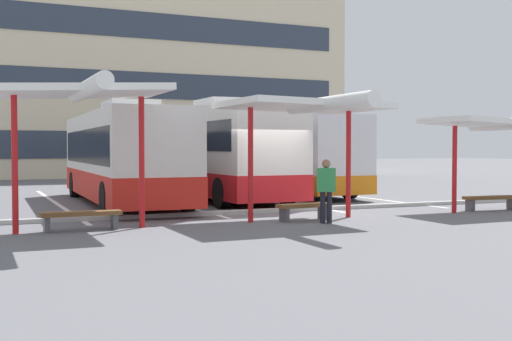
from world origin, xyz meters
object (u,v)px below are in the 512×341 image
coach_bus_0 (123,158)px  bench_2 (491,200)px  waiting_passenger_0 (326,187)px  coach_bus_1 (209,153)px  bench_0 (81,216)px  waiting_shelter_2 (502,126)px  bench_1 (304,208)px  coach_bus_2 (281,155)px  waiting_shelter_0 (82,95)px  waiting_shelter_1 (306,108)px

coach_bus_0 → bench_2: coach_bus_0 is taller
bench_2 → waiting_passenger_0: (-6.42, -0.89, 0.61)m
coach_bus_1 → waiting_passenger_0: bearing=-91.0°
coach_bus_1 → bench_0: (-6.14, -8.29, -1.39)m
bench_0 → waiting_shelter_2: waiting_shelter_2 is taller
coach_bus_1 → bench_2: coach_bus_1 is taller
bench_1 → coach_bus_1: bearing=87.7°
coach_bus_0 → coach_bus_2: bearing=17.8°
coach_bus_0 → bench_1: size_ratio=6.98×
coach_bus_0 → waiting_passenger_0: (3.56, -7.79, -0.63)m
bench_1 → bench_2: size_ratio=0.84×
waiting_shelter_0 → waiting_shelter_2: size_ratio=1.01×
coach_bus_2 → bench_1: (-3.87, -9.28, -1.30)m
bench_2 → bench_1: bearing=-179.6°
bench_1 → waiting_shelter_2: size_ratio=0.36×
waiting_passenger_0 → coach_bus_2: bearing=70.0°
bench_0 → coach_bus_1: bearing=53.5°
coach_bus_2 → waiting_passenger_0: 10.79m
bench_0 → waiting_passenger_0: size_ratio=1.13×
waiting_passenger_0 → bench_1: bearing=102.7°
coach_bus_1 → bench_0: size_ratio=6.54×
coach_bus_1 → waiting_passenger_0: coach_bus_1 is taller
coach_bus_1 → bench_1: (-0.35, -8.52, -1.40)m
bench_2 → waiting_passenger_0: 6.51m
waiting_shelter_1 → waiting_passenger_0: (0.19, -0.73, -2.05)m
waiting_shelter_2 → coach_bus_0: bearing=143.8°
coach_bus_1 → bench_2: 10.63m
coach_bus_0 → coach_bus_1: coach_bus_1 is taller
coach_bus_2 → waiting_shelter_1: (-3.87, -9.39, 1.37)m
coach_bus_2 → waiting_shelter_1: bearing=-112.4°
coach_bus_1 → coach_bus_2: (3.53, 0.75, -0.10)m
bench_2 → bench_0: bearing=179.1°
coach_bus_0 → waiting_passenger_0: size_ratio=6.68×
coach_bus_0 → coach_bus_1: bearing=23.0°
coach_bus_1 → coach_bus_2: 3.61m
waiting_shelter_1 → waiting_passenger_0: waiting_shelter_1 is taller
waiting_shelter_0 → coach_bus_0: bearing=70.8°
coach_bus_2 → waiting_shelter_2: (2.73, -9.62, 0.99)m
bench_0 → waiting_passenger_0: waiting_passenger_0 is taller
waiting_shelter_1 → bench_1: bearing=90.0°
coach_bus_0 → coach_bus_1: (3.72, 1.58, 0.15)m
waiting_shelter_1 → waiting_shelter_0: bearing=179.1°
coach_bus_0 → coach_bus_2: coach_bus_2 is taller
coach_bus_2 → waiting_passenger_0: coach_bus_2 is taller
coach_bus_0 → waiting_shelter_0: bearing=-109.2°
coach_bus_0 → waiting_shelter_1: coach_bus_0 is taller
bench_2 → waiting_passenger_0: bearing=-172.1°
waiting_shelter_2 → bench_0: bearing=177.3°
coach_bus_1 → coach_bus_0: bearing=-157.0°
waiting_shelter_0 → waiting_shelter_1: bearing=-0.9°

